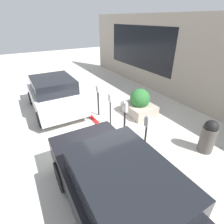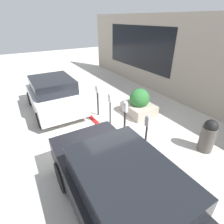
% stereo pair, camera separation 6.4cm
% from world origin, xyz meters
% --- Properties ---
extents(ground_plane, '(40.00, 40.00, 0.00)m').
position_xyz_m(ground_plane, '(0.00, 0.00, 0.00)').
color(ground_plane, beige).
extents(curb_strip, '(19.00, 0.16, 0.04)m').
position_xyz_m(curb_strip, '(0.00, 0.08, 0.02)').
color(curb_strip, red).
rests_on(curb_strip, ground_plane).
extents(building_facade, '(19.00, 0.17, 4.01)m').
position_xyz_m(building_facade, '(0.00, -4.47, 2.01)').
color(building_facade, '#9E9384').
rests_on(building_facade, ground_plane).
extents(parking_meter_nearest, '(0.15, 0.12, 1.49)m').
position_xyz_m(parking_meter_nearest, '(-1.56, -0.28, 1.03)').
color(parking_meter_nearest, '#232326').
rests_on(parking_meter_nearest, ground_plane).
extents(parking_meter_second, '(0.20, 0.17, 1.49)m').
position_xyz_m(parking_meter_second, '(-0.49, -0.28, 1.05)').
color(parking_meter_second, '#232326').
rests_on(parking_meter_second, ground_plane).
extents(parking_meter_middle, '(0.19, 0.16, 1.38)m').
position_xyz_m(parking_meter_middle, '(0.54, -0.32, 1.04)').
color(parking_meter_middle, '#232326').
rests_on(parking_meter_middle, ground_plane).
extents(parking_meter_fourth, '(0.20, 0.17, 1.39)m').
position_xyz_m(parking_meter_fourth, '(1.54, -0.30, 0.96)').
color(parking_meter_fourth, '#232326').
rests_on(parking_meter_fourth, ground_plane).
extents(planter_box, '(1.32, 1.11, 1.17)m').
position_xyz_m(planter_box, '(0.73, -1.89, 0.48)').
color(planter_box, '#A39989').
rests_on(planter_box, ground_plane).
extents(parked_car_front, '(4.28, 1.84, 1.54)m').
position_xyz_m(parked_car_front, '(-2.73, 1.31, 0.82)').
color(parked_car_front, black).
rests_on(parked_car_front, ground_plane).
extents(parked_car_middle, '(3.85, 1.94, 1.53)m').
position_xyz_m(parked_car_middle, '(2.99, 1.18, 0.79)').
color(parked_car_middle, silver).
rests_on(parked_car_middle, ground_plane).
extents(trash_bin, '(0.45, 0.45, 1.11)m').
position_xyz_m(trash_bin, '(-2.28, -2.20, 0.56)').
color(trash_bin, '#514C47').
rests_on(trash_bin, ground_plane).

